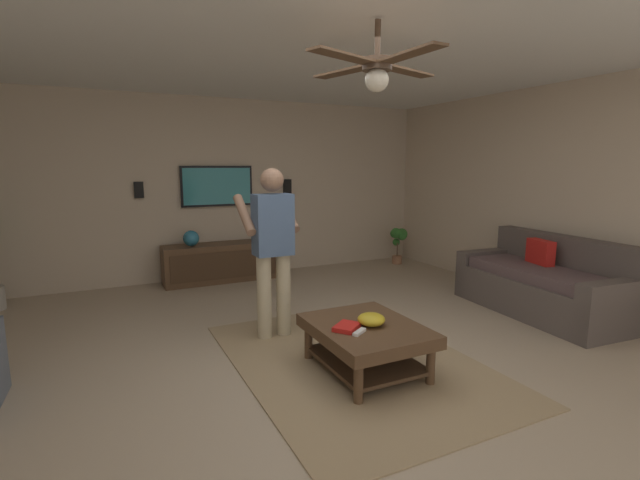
{
  "coord_description": "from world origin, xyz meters",
  "views": [
    {
      "loc": [
        -3.22,
        1.65,
        1.67
      ],
      "look_at": [
        0.6,
        -0.22,
        0.96
      ],
      "focal_mm": 25.47,
      "sensor_mm": 36.0,
      "label": 1
    }
  ],
  "objects_px": {
    "tv": "(217,186)",
    "wall_speaker_left": "(287,186)",
    "book": "(347,327)",
    "person_standing": "(272,243)",
    "wall_speaker_right": "(139,190)",
    "potted_plant_short": "(399,238)",
    "ceiling_fan": "(376,69)",
    "remote_white": "(359,332)",
    "vase_round": "(191,238)",
    "media_console": "(224,262)",
    "couch": "(543,285)",
    "coffee_table": "(366,337)",
    "bowl": "(371,319)"
  },
  "relations": [
    {
      "from": "tv",
      "to": "wall_speaker_left",
      "type": "height_order",
      "value": "tv"
    },
    {
      "from": "book",
      "to": "person_standing",
      "type": "bearing_deg",
      "value": -116.87
    },
    {
      "from": "wall_speaker_left",
      "to": "wall_speaker_right",
      "type": "distance_m",
      "value": 2.18
    },
    {
      "from": "potted_plant_short",
      "to": "ceiling_fan",
      "type": "bearing_deg",
      "value": 141.71
    },
    {
      "from": "remote_white",
      "to": "tv",
      "type": "bearing_deg",
      "value": -120.88
    },
    {
      "from": "remote_white",
      "to": "vase_round",
      "type": "relative_size",
      "value": 0.68
    },
    {
      "from": "media_console",
      "to": "remote_white",
      "type": "relative_size",
      "value": 11.33
    },
    {
      "from": "wall_speaker_right",
      "to": "ceiling_fan",
      "type": "xyz_separation_m",
      "value": [
        -3.99,
        -1.22,
        0.97
      ]
    },
    {
      "from": "potted_plant_short",
      "to": "tv",
      "type": "bearing_deg",
      "value": 81.85
    },
    {
      "from": "couch",
      "to": "tv",
      "type": "height_order",
      "value": "tv"
    },
    {
      "from": "remote_white",
      "to": "wall_speaker_right",
      "type": "distance_m",
      "value": 4.13
    },
    {
      "from": "tv",
      "to": "wall_speaker_right",
      "type": "height_order",
      "value": "tv"
    },
    {
      "from": "media_console",
      "to": "vase_round",
      "type": "xyz_separation_m",
      "value": [
        -0.03,
        0.45,
        0.39
      ]
    },
    {
      "from": "coffee_table",
      "to": "media_console",
      "type": "bearing_deg",
      "value": 4.83
    },
    {
      "from": "bowl",
      "to": "wall_speaker_right",
      "type": "bearing_deg",
      "value": 20.39
    },
    {
      "from": "wall_speaker_left",
      "to": "bowl",
      "type": "bearing_deg",
      "value": 167.95
    },
    {
      "from": "person_standing",
      "to": "wall_speaker_left",
      "type": "xyz_separation_m",
      "value": [
        2.63,
        -1.22,
        0.4
      ]
    },
    {
      "from": "tv",
      "to": "person_standing",
      "type": "bearing_deg",
      "value": -2.41
    },
    {
      "from": "media_console",
      "to": "book",
      "type": "bearing_deg",
      "value": 1.59
    },
    {
      "from": "media_console",
      "to": "vase_round",
      "type": "relative_size",
      "value": 7.73
    },
    {
      "from": "tv",
      "to": "potted_plant_short",
      "type": "distance_m",
      "value": 3.12
    },
    {
      "from": "ceiling_fan",
      "to": "potted_plant_short",
      "type": "bearing_deg",
      "value": -38.29
    },
    {
      "from": "couch",
      "to": "media_console",
      "type": "relative_size",
      "value": 1.15
    },
    {
      "from": "coffee_table",
      "to": "ceiling_fan",
      "type": "relative_size",
      "value": 0.83
    },
    {
      "from": "coffee_table",
      "to": "bowl",
      "type": "relative_size",
      "value": 4.51
    },
    {
      "from": "bowl",
      "to": "book",
      "type": "height_order",
      "value": "bowl"
    },
    {
      "from": "couch",
      "to": "book",
      "type": "height_order",
      "value": "couch"
    },
    {
      "from": "media_console",
      "to": "wall_speaker_left",
      "type": "bearing_deg",
      "value": 102.89
    },
    {
      "from": "coffee_table",
      "to": "media_console",
      "type": "height_order",
      "value": "media_console"
    },
    {
      "from": "vase_round",
      "to": "wall_speaker_right",
      "type": "distance_m",
      "value": 0.95
    },
    {
      "from": "tv",
      "to": "potted_plant_short",
      "type": "height_order",
      "value": "tv"
    },
    {
      "from": "couch",
      "to": "potted_plant_short",
      "type": "distance_m",
      "value": 2.86
    },
    {
      "from": "potted_plant_short",
      "to": "book",
      "type": "distance_m",
      "value": 4.35
    },
    {
      "from": "bowl",
      "to": "vase_round",
      "type": "xyz_separation_m",
      "value": [
        3.45,
        0.77,
        0.21
      ]
    },
    {
      "from": "couch",
      "to": "coffee_table",
      "type": "xyz_separation_m",
      "value": [
        -0.4,
        2.6,
        -0.02
      ]
    },
    {
      "from": "remote_white",
      "to": "wall_speaker_right",
      "type": "xyz_separation_m",
      "value": [
        3.84,
        1.21,
        0.92
      ]
    },
    {
      "from": "potted_plant_short",
      "to": "vase_round",
      "type": "bearing_deg",
      "value": 87.37
    },
    {
      "from": "potted_plant_short",
      "to": "ceiling_fan",
      "type": "height_order",
      "value": "ceiling_fan"
    },
    {
      "from": "person_standing",
      "to": "bowl",
      "type": "relative_size",
      "value": 7.39
    },
    {
      "from": "bowl",
      "to": "wall_speaker_left",
      "type": "xyz_separation_m",
      "value": [
        3.73,
        -0.8,
        0.89
      ]
    },
    {
      "from": "media_console",
      "to": "vase_round",
      "type": "height_order",
      "value": "vase_round"
    },
    {
      "from": "coffee_table",
      "to": "potted_plant_short",
      "type": "height_order",
      "value": "potted_plant_short"
    },
    {
      "from": "coffee_table",
      "to": "wall_speaker_right",
      "type": "xyz_separation_m",
      "value": [
        3.69,
        1.36,
        1.04
      ]
    },
    {
      "from": "person_standing",
      "to": "remote_white",
      "type": "distance_m",
      "value": 1.34
    },
    {
      "from": "wall_speaker_left",
      "to": "potted_plant_short",
      "type": "bearing_deg",
      "value": -103.31
    },
    {
      "from": "couch",
      "to": "remote_white",
      "type": "bearing_deg",
      "value": 15.9
    },
    {
      "from": "wall_speaker_right",
      "to": "remote_white",
      "type": "bearing_deg",
      "value": -162.53
    },
    {
      "from": "coffee_table",
      "to": "tv",
      "type": "bearing_deg",
      "value": 4.52
    },
    {
      "from": "potted_plant_short",
      "to": "bowl",
      "type": "distance_m",
      "value": 4.22
    },
    {
      "from": "media_console",
      "to": "bowl",
      "type": "xyz_separation_m",
      "value": [
        -3.47,
        -0.31,
        0.17
      ]
    }
  ]
}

